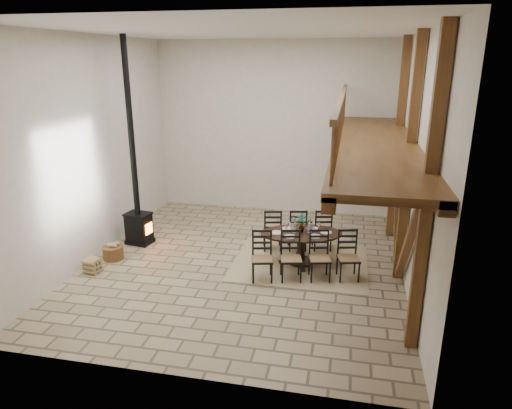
% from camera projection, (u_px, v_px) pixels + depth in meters
% --- Properties ---
extents(ground, '(8.00, 8.00, 0.00)m').
position_uv_depth(ground, '(244.00, 263.00, 10.47)').
color(ground, tan).
rests_on(ground, ground).
extents(room_shell, '(7.02, 8.02, 5.01)m').
position_uv_depth(room_shell, '(300.00, 133.00, 9.31)').
color(room_shell, silver).
rests_on(room_shell, ground).
extents(rug, '(3.00, 2.50, 0.02)m').
position_uv_depth(rug, '(300.00, 263.00, 10.45)').
color(rug, tan).
rests_on(rug, ground).
extents(dining_table, '(2.36, 2.42, 1.18)m').
position_uv_depth(dining_table, '(301.00, 249.00, 10.25)').
color(dining_table, black).
rests_on(dining_table, ground).
extents(wood_stove, '(0.69, 0.57, 5.00)m').
position_uv_depth(wood_stove, '(137.00, 200.00, 11.25)').
color(wood_stove, black).
rests_on(wood_stove, ground).
extents(log_basket, '(0.47, 0.47, 0.39)m').
position_uv_depth(log_basket, '(113.00, 252.00, 10.63)').
color(log_basket, brown).
rests_on(log_basket, ground).
extents(log_stack, '(0.36, 0.37, 0.32)m').
position_uv_depth(log_stack, '(93.00, 265.00, 9.96)').
color(log_stack, tan).
rests_on(log_stack, ground).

